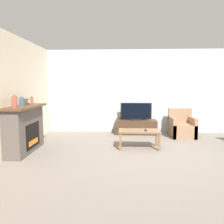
% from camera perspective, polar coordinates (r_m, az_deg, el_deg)
% --- Properties ---
extents(ground_plane, '(24.00, 24.00, 0.00)m').
position_cam_1_polar(ground_plane, '(5.05, 11.52, -11.00)').
color(ground_plane, slate).
extents(wall_back, '(12.00, 0.06, 2.70)m').
position_cam_1_polar(wall_back, '(7.28, 8.79, 5.33)').
color(wall_back, silver).
rests_on(wall_back, ground).
extents(wall_left, '(0.06, 12.00, 2.70)m').
position_cam_1_polar(wall_left, '(5.37, -25.01, 4.22)').
color(wall_left, beige).
rests_on(wall_left, ground).
extents(fireplace, '(0.51, 1.45, 1.09)m').
position_cam_1_polar(fireplace, '(5.47, -21.87, -4.03)').
color(fireplace, '#564C47').
rests_on(fireplace, ground).
extents(mantel_vase_left, '(0.11, 0.11, 0.28)m').
position_cam_1_polar(mantel_vase_left, '(4.99, -24.11, 2.54)').
color(mantel_vase_left, '#994C3D').
rests_on(mantel_vase_left, fireplace).
extents(mantel_vase_centre_left, '(0.11, 0.11, 0.22)m').
position_cam_1_polar(mantel_vase_centre_left, '(5.28, -22.50, 2.53)').
color(mantel_vase_centre_left, '#385670').
rests_on(mantel_vase_centre_left, fireplace).
extents(mantel_vase_right, '(0.07, 0.07, 0.20)m').
position_cam_1_polar(mantel_vase_right, '(5.78, -20.21, 2.90)').
color(mantel_vase_right, '#994C3D').
rests_on(mantel_vase_right, fireplace).
extents(mantel_clock, '(0.08, 0.11, 0.15)m').
position_cam_1_polar(mantel_clock, '(5.51, -21.36, 2.47)').
color(mantel_clock, brown).
rests_on(mantel_clock, fireplace).
extents(tv_stand, '(1.30, 0.51, 0.45)m').
position_cam_1_polar(tv_stand, '(7.05, 6.24, -3.89)').
color(tv_stand, '#422D1E').
rests_on(tv_stand, ground).
extents(tv, '(0.98, 0.18, 0.55)m').
position_cam_1_polar(tv, '(6.98, 6.29, -0.03)').
color(tv, black).
rests_on(tv, tv_stand).
extents(armchair, '(0.70, 0.76, 0.83)m').
position_cam_1_polar(armchair, '(6.97, 17.73, -3.87)').
color(armchair, '#937051').
rests_on(armchair, ground).
extents(coffee_table, '(1.00, 0.50, 0.45)m').
position_cam_1_polar(coffee_table, '(5.44, 7.11, -5.40)').
color(coffee_table, brown).
rests_on(coffee_table, ground).
extents(remote, '(0.05, 0.15, 0.02)m').
position_cam_1_polar(remote, '(5.38, 8.80, -4.75)').
color(remote, black).
rests_on(remote, coffee_table).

